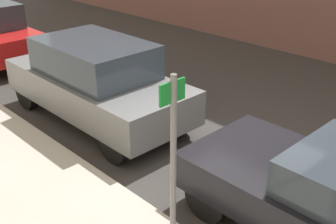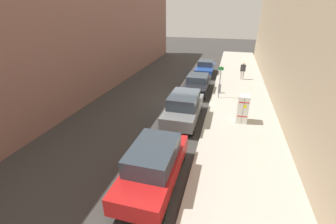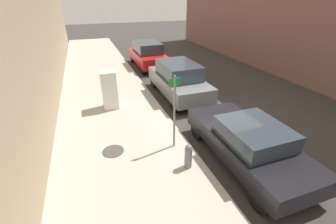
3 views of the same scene
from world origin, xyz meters
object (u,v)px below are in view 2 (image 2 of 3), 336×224
object	(u,v)px
pedestrian_walking_far	(243,70)
parked_sedan_dark	(197,83)
parked_suv_gray	(184,107)
discarded_refrigerator	(243,109)
parked_hatchback_blue	(205,67)
street_sign_post	(220,80)
parked_suv_red	(154,165)
fire_hydrant	(220,88)

from	to	relation	value
pedestrian_walking_far	parked_sedan_dark	bearing A→B (deg)	11.19
pedestrian_walking_far	parked_suv_gray	xyz separation A→B (m)	(3.74, 9.80, -0.19)
parked_suv_gray	pedestrian_walking_far	bearing A→B (deg)	-110.87
discarded_refrigerator	parked_hatchback_blue	world-z (taller)	discarded_refrigerator
street_sign_post	parked_hatchback_blue	distance (m)	7.34
discarded_refrigerator	parked_hatchback_blue	xyz separation A→B (m)	(3.49, -10.78, -0.26)
parked_sedan_dark	parked_suv_red	distance (m)	11.38
parked_sedan_dark	parked_suv_red	world-z (taller)	parked_suv_red
discarded_refrigerator	fire_hydrant	distance (m)	5.14
parked_hatchback_blue	parked_sedan_dark	bearing A→B (deg)	90.00
discarded_refrigerator	street_sign_post	distance (m)	4.10
parked_sedan_dark	parked_hatchback_blue	bearing A→B (deg)	-90.00
fire_hydrant	parked_sedan_dark	xyz separation A→B (m)	(1.87, -0.23, 0.19)
discarded_refrigerator	fire_hydrant	size ratio (longest dim) A/B	2.14
fire_hydrant	parked_suv_red	bearing A→B (deg)	80.46
fire_hydrant	parked_suv_gray	world-z (taller)	parked_suv_gray
discarded_refrigerator	parked_suv_red	bearing A→B (deg)	60.95
fire_hydrant	pedestrian_walking_far	world-z (taller)	pedestrian_walking_far
street_sign_post	parked_suv_gray	distance (m)	4.65
pedestrian_walking_far	parked_hatchback_blue	bearing A→B (deg)	-58.64
fire_hydrant	parked_suv_gray	bearing A→B (deg)	70.62
pedestrian_walking_far	parked_sedan_dark	distance (m)	5.66
street_sign_post	pedestrian_walking_far	world-z (taller)	street_sign_post
pedestrian_walking_far	parked_hatchback_blue	xyz separation A→B (m)	(3.74, -1.45, -0.36)
discarded_refrigerator	parked_hatchback_blue	bearing A→B (deg)	-72.05
fire_hydrant	parked_sedan_dark	distance (m)	1.90
discarded_refrigerator	parked_sedan_dark	distance (m)	6.18
discarded_refrigerator	street_sign_post	world-z (taller)	street_sign_post
discarded_refrigerator	street_sign_post	bearing A→B (deg)	-66.70
fire_hydrant	parked_suv_red	size ratio (longest dim) A/B	0.17
parked_hatchback_blue	pedestrian_walking_far	bearing A→B (deg)	158.77
street_sign_post	parked_suv_gray	world-z (taller)	street_sign_post
parked_sedan_dark	discarded_refrigerator	bearing A→B (deg)	124.44
street_sign_post	parked_suv_red	distance (m)	10.22
fire_hydrant	parked_suv_gray	size ratio (longest dim) A/B	0.18
parked_hatchback_blue	parked_sedan_dark	world-z (taller)	parked_hatchback_blue
pedestrian_walking_far	parked_sedan_dark	world-z (taller)	pedestrian_walking_far
parked_suv_gray	fire_hydrant	bearing A→B (deg)	-109.38
pedestrian_walking_far	parked_hatchback_blue	size ratio (longest dim) A/B	0.40
street_sign_post	parked_sedan_dark	distance (m)	2.45
parked_suv_gray	parked_hatchback_blue	bearing A→B (deg)	-90.00
parked_hatchback_blue	parked_suv_gray	world-z (taller)	parked_suv_gray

